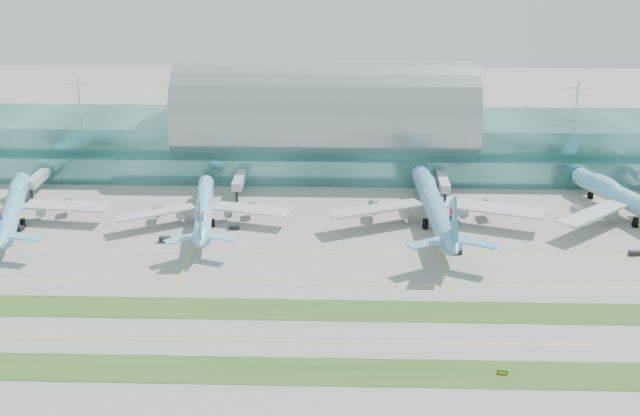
{
  "coord_description": "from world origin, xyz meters",
  "views": [
    {
      "loc": [
        7.35,
        -186.43,
        99.26
      ],
      "look_at": [
        0.0,
        55.0,
        9.0
      ],
      "focal_mm": 45.0,
      "sensor_mm": 36.0,
      "label": 1
    }
  ],
  "objects_px": {
    "airliner_a": "(13,206)",
    "airliner_b": "(204,207)",
    "terminal": "(326,132)",
    "taxiway_sign_east": "(502,373)",
    "airliner_c": "(434,204)",
    "airliner_d": "(636,203)"
  },
  "relations": [
    {
      "from": "airliner_b",
      "to": "airliner_d",
      "type": "height_order",
      "value": "airliner_d"
    },
    {
      "from": "airliner_a",
      "to": "taxiway_sign_east",
      "type": "relative_size",
      "value": 30.33
    },
    {
      "from": "airliner_d",
      "to": "airliner_b",
      "type": "bearing_deg",
      "value": 162.4
    },
    {
      "from": "airliner_a",
      "to": "airliner_c",
      "type": "bearing_deg",
      "value": -14.06
    },
    {
      "from": "airliner_a",
      "to": "airliner_c",
      "type": "xyz_separation_m",
      "value": [
        140.7,
        4.32,
        0.84
      ]
    },
    {
      "from": "airliner_a",
      "to": "airliner_b",
      "type": "distance_m",
      "value": 63.82
    },
    {
      "from": "terminal",
      "to": "taxiway_sign_east",
      "type": "relative_size",
      "value": 145.01
    },
    {
      "from": "airliner_b",
      "to": "airliner_c",
      "type": "height_order",
      "value": "airliner_c"
    },
    {
      "from": "terminal",
      "to": "airliner_a",
      "type": "relative_size",
      "value": 4.78
    },
    {
      "from": "airliner_c",
      "to": "terminal",
      "type": "bearing_deg",
      "value": 118.34
    },
    {
      "from": "terminal",
      "to": "taxiway_sign_east",
      "type": "height_order",
      "value": "terminal"
    },
    {
      "from": "terminal",
      "to": "airliner_b",
      "type": "relative_size",
      "value": 5.11
    },
    {
      "from": "terminal",
      "to": "airliner_c",
      "type": "relative_size",
      "value": 4.13
    },
    {
      "from": "airliner_a",
      "to": "airliner_b",
      "type": "relative_size",
      "value": 1.07
    },
    {
      "from": "airliner_c",
      "to": "airliner_d",
      "type": "relative_size",
      "value": 1.09
    },
    {
      "from": "airliner_c",
      "to": "taxiway_sign_east",
      "type": "relative_size",
      "value": 35.13
    },
    {
      "from": "terminal",
      "to": "airliner_b",
      "type": "height_order",
      "value": "terminal"
    },
    {
      "from": "airliner_a",
      "to": "airliner_b",
      "type": "height_order",
      "value": "airliner_a"
    },
    {
      "from": "taxiway_sign_east",
      "to": "airliner_b",
      "type": "bearing_deg",
      "value": 146.97
    },
    {
      "from": "airliner_d",
      "to": "terminal",
      "type": "bearing_deg",
      "value": 130.89
    },
    {
      "from": "airliner_a",
      "to": "taxiway_sign_east",
      "type": "xyz_separation_m",
      "value": [
        146.94,
        -89.19,
        -5.66
      ]
    },
    {
      "from": "airliner_b",
      "to": "airliner_d",
      "type": "relative_size",
      "value": 0.88
    }
  ]
}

